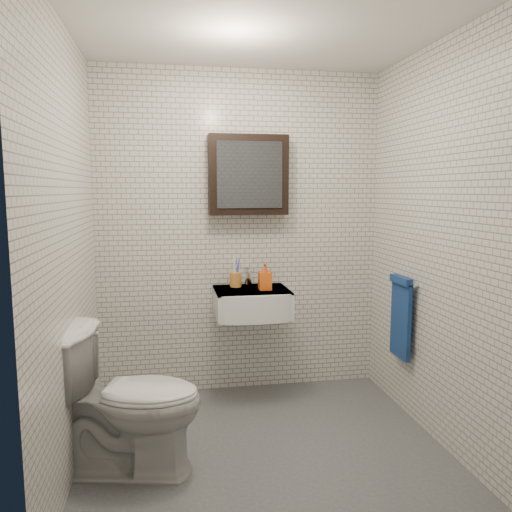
% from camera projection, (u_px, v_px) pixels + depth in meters
% --- Properties ---
extents(ground, '(2.20, 2.00, 0.01)m').
position_uv_depth(ground, '(264.00, 448.00, 3.08)').
color(ground, '#474A4F').
rests_on(ground, ground).
extents(room_shell, '(2.22, 2.02, 2.51)m').
position_uv_depth(room_shell, '(265.00, 211.00, 2.89)').
color(room_shell, silver).
rests_on(room_shell, ground).
extents(washbasin, '(0.55, 0.50, 0.20)m').
position_uv_depth(washbasin, '(253.00, 303.00, 3.70)').
color(washbasin, white).
rests_on(washbasin, room_shell).
extents(faucet, '(0.06, 0.20, 0.15)m').
position_uv_depth(faucet, '(248.00, 277.00, 3.87)').
color(faucet, silver).
rests_on(faucet, washbasin).
extents(mirror_cabinet, '(0.60, 0.15, 0.60)m').
position_uv_depth(mirror_cabinet, '(248.00, 175.00, 3.77)').
color(mirror_cabinet, black).
rests_on(mirror_cabinet, room_shell).
extents(towel_rail, '(0.09, 0.30, 0.58)m').
position_uv_depth(towel_rail, '(401.00, 314.00, 3.50)').
color(towel_rail, silver).
rests_on(towel_rail, room_shell).
extents(toothbrush_cup, '(0.11, 0.11, 0.24)m').
position_uv_depth(toothbrush_cup, '(236.00, 279.00, 3.83)').
color(toothbrush_cup, '#CA8132').
rests_on(toothbrush_cup, washbasin).
extents(soap_bottle, '(0.09, 0.09, 0.20)m').
position_uv_depth(soap_bottle, '(265.00, 277.00, 3.70)').
color(soap_bottle, orange).
rests_on(soap_bottle, washbasin).
extents(toilet, '(0.91, 0.64, 0.84)m').
position_uv_depth(toilet, '(128.00, 399.00, 2.79)').
color(toilet, white).
rests_on(toilet, ground).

